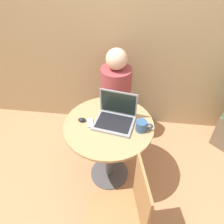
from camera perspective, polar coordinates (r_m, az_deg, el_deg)
name	(u,v)px	position (r m, az deg, el deg)	size (l,w,h in m)	color
ground_plane	(109,173)	(2.51, -0.68, -15.70)	(12.00, 12.00, 0.00)	tan
back_wall	(120,25)	(2.44, 2.07, 21.81)	(7.00, 0.05, 2.60)	tan
round_table	(109,138)	(2.05, -0.81, -6.78)	(0.80, 0.80, 0.76)	#4C4C51
laptop	(115,116)	(1.92, 0.89, -1.18)	(0.38, 0.32, 0.26)	gray
cell_phone	(90,123)	(1.93, -5.73, -2.86)	(0.06, 0.11, 0.02)	silver
computer_mouse	(82,120)	(1.96, -7.84, -2.04)	(0.07, 0.05, 0.03)	black
coffee_cup	(142,126)	(1.86, 7.82, -3.63)	(0.15, 0.09, 0.10)	#335684
chair_empty	(124,212)	(1.79, 3.08, -24.69)	(0.48, 0.48, 0.92)	#9E7042
person_seated	(117,100)	(2.61, 1.39, 3.02)	(0.38, 0.54, 1.18)	#3D4766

